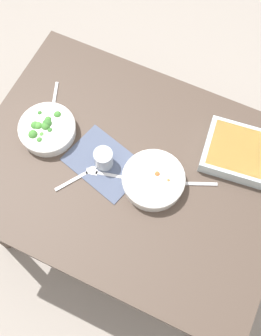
{
  "coord_description": "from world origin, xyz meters",
  "views": [
    {
      "loc": [
        -0.26,
        0.55,
        2.17
      ],
      "look_at": [
        0.0,
        0.0,
        0.74
      ],
      "focal_mm": 43.72,
      "sensor_mm": 36.0,
      "label": 1
    }
  ],
  "objects_px": {
    "spoon_spare": "(82,175)",
    "drink_cup": "(104,159)",
    "broccoli_bowl": "(48,128)",
    "baking_dish": "(244,154)",
    "fork_on_table": "(105,174)",
    "spoon_by_broccoli": "(53,105)",
    "stew_bowl": "(153,180)",
    "spoon_by_stew": "(187,183)"
  },
  "relations": [
    {
      "from": "spoon_spare",
      "to": "drink_cup",
      "type": "bearing_deg",
      "value": -123.27
    },
    {
      "from": "broccoli_bowl",
      "to": "spoon_spare",
      "type": "bearing_deg",
      "value": 151.99
    },
    {
      "from": "broccoli_bowl",
      "to": "baking_dish",
      "type": "relative_size",
      "value": 0.69
    },
    {
      "from": "broccoli_bowl",
      "to": "drink_cup",
      "type": "xyz_separation_m",
      "value": [
        -0.26,
        0.03,
        0.01
      ]
    },
    {
      "from": "baking_dish",
      "to": "fork_on_table",
      "type": "height_order",
      "value": "baking_dish"
    },
    {
      "from": "spoon_by_broccoli",
      "to": "spoon_spare",
      "type": "height_order",
      "value": "same"
    },
    {
      "from": "stew_bowl",
      "to": "spoon_spare",
      "type": "xyz_separation_m",
      "value": [
        0.26,
        0.09,
        -0.03
      ]
    },
    {
      "from": "baking_dish",
      "to": "spoon_by_stew",
      "type": "relative_size",
      "value": 1.93
    },
    {
      "from": "baking_dish",
      "to": "drink_cup",
      "type": "xyz_separation_m",
      "value": [
        0.47,
        0.25,
        0.0
      ]
    },
    {
      "from": "stew_bowl",
      "to": "fork_on_table",
      "type": "distance_m",
      "value": 0.19
    },
    {
      "from": "spoon_spare",
      "to": "broccoli_bowl",
      "type": "bearing_deg",
      "value": -28.01
    },
    {
      "from": "spoon_by_broccoli",
      "to": "spoon_spare",
      "type": "distance_m",
      "value": 0.33
    },
    {
      "from": "broccoli_bowl",
      "to": "spoon_by_stew",
      "type": "height_order",
      "value": "broccoli_bowl"
    },
    {
      "from": "broccoli_bowl",
      "to": "baking_dish",
      "type": "bearing_deg",
      "value": -163.17
    },
    {
      "from": "spoon_by_stew",
      "to": "drink_cup",
      "type": "bearing_deg",
      "value": 10.07
    },
    {
      "from": "spoon_by_stew",
      "to": "spoon_spare",
      "type": "height_order",
      "value": "same"
    },
    {
      "from": "spoon_spare",
      "to": "fork_on_table",
      "type": "distance_m",
      "value": 0.09
    },
    {
      "from": "spoon_by_stew",
      "to": "spoon_spare",
      "type": "bearing_deg",
      "value": 20.34
    },
    {
      "from": "broccoli_bowl",
      "to": "spoon_by_broccoli",
      "type": "bearing_deg",
      "value": -69.31
    },
    {
      "from": "broccoli_bowl",
      "to": "drink_cup",
      "type": "bearing_deg",
      "value": 173.82
    },
    {
      "from": "broccoli_bowl",
      "to": "fork_on_table",
      "type": "xyz_separation_m",
      "value": [
        -0.28,
        0.07,
        -0.03
      ]
    },
    {
      "from": "stew_bowl",
      "to": "drink_cup",
      "type": "height_order",
      "value": "drink_cup"
    },
    {
      "from": "spoon_by_broccoli",
      "to": "broccoli_bowl",
      "type": "bearing_deg",
      "value": 110.69
    },
    {
      "from": "drink_cup",
      "to": "spoon_spare",
      "type": "height_order",
      "value": "drink_cup"
    },
    {
      "from": "spoon_by_broccoli",
      "to": "spoon_spare",
      "type": "bearing_deg",
      "value": 138.27
    },
    {
      "from": "fork_on_table",
      "to": "spoon_by_broccoli",
      "type": "bearing_deg",
      "value": -28.88
    },
    {
      "from": "broccoli_bowl",
      "to": "drink_cup",
      "type": "height_order",
      "value": "drink_cup"
    },
    {
      "from": "spoon_by_broccoli",
      "to": "fork_on_table",
      "type": "bearing_deg",
      "value": 151.12
    },
    {
      "from": "broccoli_bowl",
      "to": "baking_dish",
      "type": "xyz_separation_m",
      "value": [
        -0.73,
        -0.22,
        0.0
      ]
    },
    {
      "from": "baking_dish",
      "to": "spoon_by_broccoli",
      "type": "relative_size",
      "value": 1.91
    },
    {
      "from": "baking_dish",
      "to": "spoon_by_broccoli",
      "type": "height_order",
      "value": "baking_dish"
    },
    {
      "from": "broccoli_bowl",
      "to": "baking_dish",
      "type": "height_order",
      "value": "broccoli_bowl"
    },
    {
      "from": "spoon_by_stew",
      "to": "fork_on_table",
      "type": "relative_size",
      "value": 0.95
    },
    {
      "from": "baking_dish",
      "to": "drink_cup",
      "type": "height_order",
      "value": "drink_cup"
    },
    {
      "from": "baking_dish",
      "to": "stew_bowl",
      "type": "bearing_deg",
      "value": 42.33
    },
    {
      "from": "baking_dish",
      "to": "spoon_spare",
      "type": "relative_size",
      "value": 2.07
    },
    {
      "from": "drink_cup",
      "to": "spoon_by_stew",
      "type": "bearing_deg",
      "value": -169.93
    },
    {
      "from": "broccoli_bowl",
      "to": "baking_dish",
      "type": "distance_m",
      "value": 0.76
    },
    {
      "from": "stew_bowl",
      "to": "broccoli_bowl",
      "type": "height_order",
      "value": "broccoli_bowl"
    },
    {
      "from": "stew_bowl",
      "to": "drink_cup",
      "type": "xyz_separation_m",
      "value": [
        0.2,
        0.01,
        0.01
      ]
    },
    {
      "from": "broccoli_bowl",
      "to": "spoon_by_stew",
      "type": "distance_m",
      "value": 0.58
    },
    {
      "from": "stew_bowl",
      "to": "drink_cup",
      "type": "distance_m",
      "value": 0.2
    }
  ]
}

